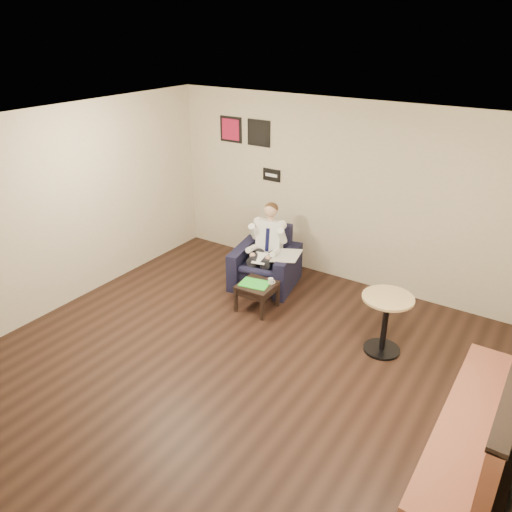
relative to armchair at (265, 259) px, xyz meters
The scene contains 17 objects.
ground 2.34m from the armchair, 67.77° to the right, with size 6.00×6.00×0.00m, color black.
wall_back 1.56m from the armchair, 45.08° to the left, with size 6.00×0.02×2.80m, color beige.
wall_left 3.16m from the armchair, 135.03° to the right, with size 0.02×6.00×2.80m, color beige.
ceiling 3.29m from the armchair, 67.77° to the right, with size 6.00×6.00×0.02m, color white.
seating_sign 1.42m from the armchair, 116.66° to the left, with size 0.32×0.02×0.20m, color black.
art_print_left 2.27m from the armchair, 145.14° to the left, with size 0.42×0.03×0.42m, color #AB153C.
art_print_right 2.02m from the armchair, 128.44° to the left, with size 0.42×0.03×0.42m, color black.
armchair is the anchor object (origin of this frame).
seated_man 0.20m from the armchair, 78.54° to the right, with size 0.58×0.87×1.22m, color white, non-canonical shape.
lap_papers 0.24m from the armchair, 78.54° to the right, with size 0.20×0.29×0.01m, color white.
newspaper 0.42m from the armchair, ahead, with size 0.39×0.49×0.01m, color silver.
side_table 0.79m from the armchair, 66.60° to the right, with size 0.49×0.49×0.40m, color black.
green_folder 0.76m from the armchair, 68.97° to the right, with size 0.40×0.29×0.01m, color #2BDA30.
coffee_mug 0.74m from the armchair, 51.73° to the right, with size 0.07×0.07×0.09m, color white.
smartphone 0.65m from the armchair, 58.26° to the right, with size 0.13×0.06×0.01m, color black.
banquette 3.93m from the armchair, 28.22° to the right, with size 0.61×2.54×1.30m, color brown.
cafe_table 2.27m from the armchair, 17.27° to the right, with size 0.63×0.63×0.78m, color tan.
Camera 1 is at (2.82, -3.76, 3.77)m, focal length 35.00 mm.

